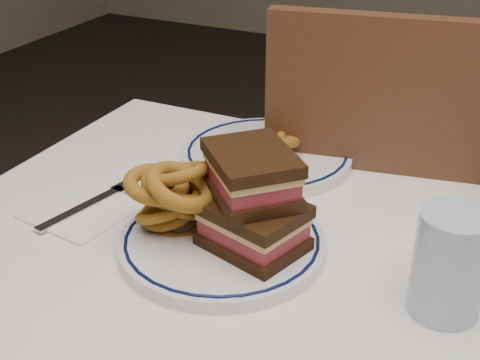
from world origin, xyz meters
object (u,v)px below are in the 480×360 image
at_px(main_plate, 222,242).
at_px(far_plate, 267,155).
at_px(reuben_sandwich, 252,200).
at_px(chair_far, 393,232).

xyz_separation_m(main_plate, far_plate, (-0.06, 0.28, 0.00)).
xyz_separation_m(main_plate, reuben_sandwich, (0.04, 0.01, 0.07)).
xyz_separation_m(reuben_sandwich, far_plate, (-0.10, 0.27, -0.07)).
bearing_deg(reuben_sandwich, main_plate, -170.00).
bearing_deg(chair_far, reuben_sandwich, -101.85).
bearing_deg(far_plate, main_plate, -78.56).
relative_size(chair_far, main_plate, 3.58).
bearing_deg(far_plate, reuben_sandwich, -70.14).
relative_size(main_plate, reuben_sandwich, 1.70).
xyz_separation_m(chair_far, reuben_sandwich, (-0.10, -0.46, 0.28)).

